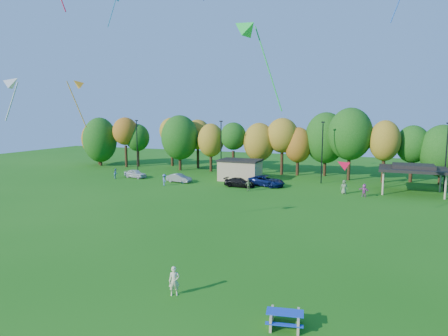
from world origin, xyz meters
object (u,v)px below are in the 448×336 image
at_px(car_b, 179,178).
at_px(car_d, 240,182).
at_px(car_a, 135,174).
at_px(picnic_table, 285,318).
at_px(kite_flyer, 174,281).
at_px(car_c, 266,181).

relative_size(car_b, car_d, 0.88).
bearing_deg(car_b, car_a, 89.05).
distance_m(picnic_table, car_b, 41.88).
relative_size(kite_flyer, car_a, 0.44).
height_order(kite_flyer, car_c, kite_flyer).
relative_size(picnic_table, car_c, 0.38).
relative_size(kite_flyer, car_c, 0.32).
height_order(car_a, car_b, car_a).
distance_m(car_a, car_d, 18.24).
relative_size(car_a, car_c, 0.73).
xyz_separation_m(car_a, car_b, (8.52, -1.11, -0.02)).
distance_m(kite_flyer, car_a, 43.10).
xyz_separation_m(kite_flyer, car_a, (-26.15, 34.26, -0.18)).
bearing_deg(car_b, car_c, -74.99).
bearing_deg(kite_flyer, car_b, 88.16).
distance_m(car_b, car_d, 9.68).
xyz_separation_m(picnic_table, kite_flyer, (-6.66, 0.97, 0.39)).
bearing_deg(car_a, car_c, -77.74).
relative_size(kite_flyer, car_d, 0.39).
relative_size(picnic_table, car_a, 0.52).
relative_size(picnic_table, car_d, 0.46).
bearing_deg(car_c, car_d, 141.33).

